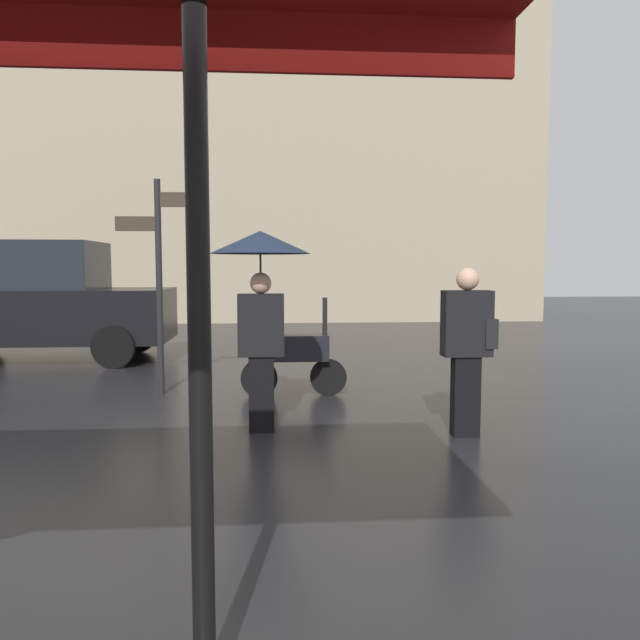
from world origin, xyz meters
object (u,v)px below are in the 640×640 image
Objects in this scene: pedestrian_with_bag at (468,341)px; street_signpost at (159,264)px; pedestrian_with_umbrella at (260,273)px; parked_car_left at (39,301)px; parked_scooter at (290,352)px.

street_signpost is (-3.25, 2.23, 0.74)m from pedestrian_with_bag.
street_signpost is (-1.29, 1.91, 0.10)m from pedestrian_with_umbrella.
pedestrian_with_umbrella is 0.73× the size of street_signpost.
pedestrian_with_umbrella is at bearing -55.90° from street_signpost.
street_signpost reaches higher than parked_car_left.
parked_scooter is at bearing -40.55° from pedestrian_with_umbrella.
pedestrian_with_bag is at bearing -64.19° from parked_scooter.
pedestrian_with_umbrella reaches higher than pedestrian_with_bag.
pedestrian_with_bag is 7.88m from parked_car_left.
parked_scooter is 1.98m from street_signpost.
parked_car_left is (-3.88, 4.97, -0.52)m from pedestrian_with_umbrella.
parked_scooter is at bearing -8.45° from street_signpost.
parked_car_left is at bearing 128.47° from parked_scooter.
pedestrian_with_umbrella is at bearing -114.71° from parked_scooter.
parked_car_left is (-5.84, 5.29, 0.12)m from pedestrian_with_bag.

